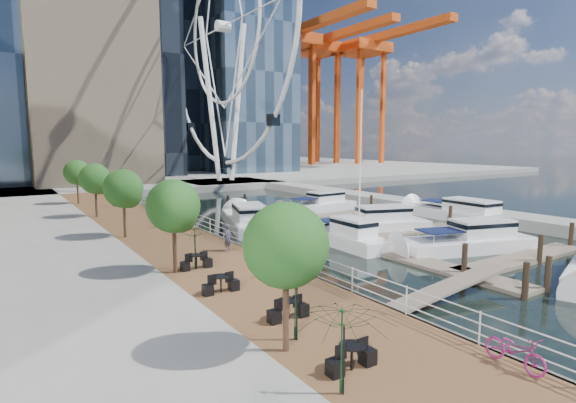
# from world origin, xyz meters

# --- Properties ---
(ground) EXTENTS (520.00, 520.00, 0.00)m
(ground) POSITION_xyz_m (0.00, 0.00, 0.00)
(ground) COLOR black
(ground) RESTS_ON ground
(boardwalk) EXTENTS (6.00, 60.00, 1.00)m
(boardwalk) POSITION_xyz_m (-9.00, 15.00, 0.50)
(boardwalk) COLOR brown
(boardwalk) RESTS_ON ground
(seawall) EXTENTS (0.25, 60.00, 1.00)m
(seawall) POSITION_xyz_m (-6.00, 15.00, 0.50)
(seawall) COLOR #595954
(seawall) RESTS_ON ground
(land_far) EXTENTS (200.00, 114.00, 1.00)m
(land_far) POSITION_xyz_m (0.00, 102.00, 0.50)
(land_far) COLOR gray
(land_far) RESTS_ON ground
(breakwater) EXTENTS (4.00, 60.00, 1.00)m
(breakwater) POSITION_xyz_m (20.00, 20.00, 0.50)
(breakwater) COLOR gray
(breakwater) RESTS_ON ground
(pier) EXTENTS (14.00, 12.00, 1.00)m
(pier) POSITION_xyz_m (14.00, 52.00, 0.50)
(pier) COLOR gray
(pier) RESTS_ON ground
(railing) EXTENTS (0.10, 60.00, 1.05)m
(railing) POSITION_xyz_m (-6.10, 15.00, 1.52)
(railing) COLOR white
(railing) RESTS_ON boardwalk
(floating_docks) EXTENTS (16.00, 34.00, 2.60)m
(floating_docks) POSITION_xyz_m (7.97, 9.98, 0.49)
(floating_docks) COLOR #6D6051
(floating_docks) RESTS_ON ground
(ferris_wheel) EXTENTS (5.80, 45.60, 47.80)m
(ferris_wheel) POSITION_xyz_m (14.00, 52.00, 25.92)
(ferris_wheel) COLOR white
(ferris_wheel) RESTS_ON ground
(port_cranes) EXTENTS (40.00, 52.00, 38.00)m
(port_cranes) POSITION_xyz_m (67.67, 95.67, 20.00)
(port_cranes) COLOR #D84C14
(port_cranes) RESTS_ON ground
(street_trees) EXTENTS (2.60, 42.60, 4.60)m
(street_trees) POSITION_xyz_m (-11.40, 14.00, 4.29)
(street_trees) COLOR #3F2B1C
(street_trees) RESTS_ON ground
(cafe_tables) EXTENTS (2.50, 13.70, 0.74)m
(cafe_tables) POSITION_xyz_m (-10.40, -2.00, 1.37)
(cafe_tables) COLOR black
(cafe_tables) RESTS_ON ground
(yacht_foreground) EXTENTS (10.88, 5.71, 2.15)m
(yacht_foreground) POSITION_xyz_m (8.05, 1.38, 0.00)
(yacht_foreground) COLOR silver
(yacht_foreground) RESTS_ON ground
(bicycle) EXTENTS (0.79, 1.91, 0.98)m
(bicycle) POSITION_xyz_m (-6.50, -10.40, 1.49)
(bicycle) COLOR #921558
(bicycle) RESTS_ON boardwalk
(pedestrian_near) EXTENTS (0.68, 0.62, 1.56)m
(pedestrian_near) POSITION_xyz_m (-7.28, 6.65, 1.78)
(pedestrian_near) COLOR #44445A
(pedestrian_near) RESTS_ON boardwalk
(pedestrian_mid) EXTENTS (0.91, 1.06, 1.91)m
(pedestrian_mid) POSITION_xyz_m (-7.64, 15.59, 1.95)
(pedestrian_mid) COLOR gray
(pedestrian_mid) RESTS_ON boardwalk
(pedestrian_far) EXTENTS (0.95, 0.57, 1.51)m
(pedestrian_far) POSITION_xyz_m (-8.69, 29.71, 1.75)
(pedestrian_far) COLOR #333B40
(pedestrian_far) RESTS_ON boardwalk
(moored_yachts) EXTENTS (23.91, 32.74, 11.50)m
(moored_yachts) POSITION_xyz_m (7.83, 10.09, 0.00)
(moored_yachts) COLOR silver
(moored_yachts) RESTS_ON ground
(cafe_seating) EXTENTS (4.07, 15.74, 2.70)m
(cafe_seating) POSITION_xyz_m (-10.86, -4.23, 2.23)
(cafe_seating) COLOR black
(cafe_seating) RESTS_ON ground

